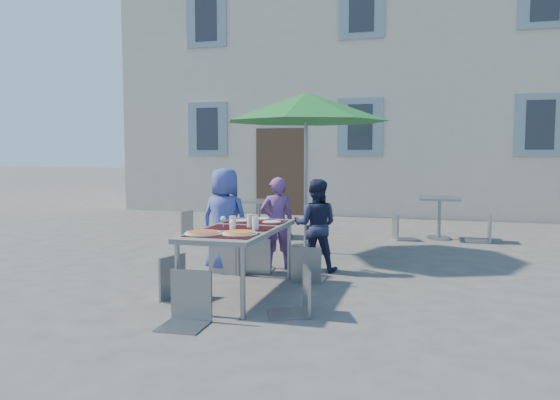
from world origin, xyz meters
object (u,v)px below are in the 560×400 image
(pizza_near_right, at_px, (240,233))
(bg_chair_r_1, at_px, (484,210))
(pizza_near_left, at_px, (203,233))
(chair_5, at_px, (187,267))
(child_1, at_px, (277,223))
(bg_chair_l_1, at_px, (401,212))
(child_2, at_px, (316,225))
(chair_4, at_px, (297,263))
(bg_chair_l_0, at_px, (192,208))
(bg_chair_r_0, at_px, (265,210))
(dining_table, at_px, (240,233))
(chair_2, at_px, (308,242))
(patio_umbrella, at_px, (306,108))
(chair_3, at_px, (179,252))
(cafe_table_1, at_px, (439,210))
(chair_0, at_px, (226,233))
(cafe_table_0, at_px, (259,213))
(child_0, at_px, (225,220))
(chair_1, at_px, (257,235))

(pizza_near_right, relative_size, bg_chair_r_1, 0.38)
(pizza_near_right, height_order, bg_chair_r_1, bg_chair_r_1)
(pizza_near_left, bearing_deg, chair_5, -81.23)
(child_1, xyz_separation_m, bg_chair_l_1, (1.49, 2.98, -0.12))
(child_2, height_order, chair_4, child_2)
(bg_chair_l_0, bearing_deg, bg_chair_r_0, 11.03)
(bg_chair_l_0, bearing_deg, bg_chair_r_1, 9.72)
(dining_table, relative_size, bg_chair_l_0, 1.98)
(pizza_near_left, distance_m, chair_2, 1.59)
(pizza_near_left, distance_m, pizza_near_right, 0.38)
(pizza_near_right, xyz_separation_m, patio_umbrella, (-0.04, 3.17, 1.50))
(bg_chair_r_0, bearing_deg, dining_table, -76.68)
(pizza_near_right, relative_size, chair_3, 0.41)
(child_2, height_order, cafe_table_1, child_2)
(chair_5, relative_size, bg_chair_r_0, 1.04)
(child_2, relative_size, bg_chair_r_0, 1.39)
(pizza_near_right, relative_size, cafe_table_1, 0.48)
(chair_3, bearing_deg, bg_chair_r_0, 95.01)
(bg_chair_l_1, bearing_deg, pizza_near_left, -108.82)
(pizza_near_left, bearing_deg, bg_chair_r_1, 58.52)
(bg_chair_l_1, bearing_deg, chair_5, -106.13)
(pizza_near_right, height_order, chair_0, chair_0)
(child_1, height_order, chair_4, child_1)
(pizza_near_left, xyz_separation_m, cafe_table_0, (-0.91, 4.68, -0.32))
(child_1, xyz_separation_m, chair_0, (-0.57, -0.48, -0.10))
(pizza_near_left, bearing_deg, child_1, 83.97)
(child_0, bearing_deg, chair_3, 97.35)
(chair_5, bearing_deg, bg_chair_r_1, 61.88)
(child_1, height_order, chair_3, child_1)
(chair_1, distance_m, bg_chair_r_0, 2.94)
(child_1, bearing_deg, bg_chair_r_1, -154.69)
(pizza_near_left, distance_m, child_0, 1.68)
(dining_table, relative_size, chair_2, 2.19)
(chair_0, bearing_deg, pizza_near_right, -63.54)
(child_1, xyz_separation_m, chair_1, (-0.17, -0.35, -0.12))
(pizza_near_right, height_order, bg_chair_l_1, bg_chair_l_1)
(chair_1, distance_m, cafe_table_0, 3.17)
(child_1, bearing_deg, patio_umbrella, -116.44)
(child_0, xyz_separation_m, chair_4, (1.40, -1.64, -0.19))
(chair_1, bearing_deg, chair_4, -60.16)
(chair_2, distance_m, bg_chair_r_1, 4.46)
(chair_3, distance_m, bg_chair_l_1, 5.26)
(child_0, distance_m, bg_chair_r_1, 4.99)
(child_0, xyz_separation_m, child_1, (0.62, 0.39, -0.07))
(dining_table, height_order, pizza_near_left, pizza_near_left)
(pizza_near_left, bearing_deg, chair_0, 102.90)
(child_1, bearing_deg, pizza_near_right, 73.06)
(pizza_near_right, distance_m, child_0, 1.71)
(child_2, height_order, bg_chair_r_1, child_2)
(bg_chair_l_0, bearing_deg, pizza_near_left, -63.64)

